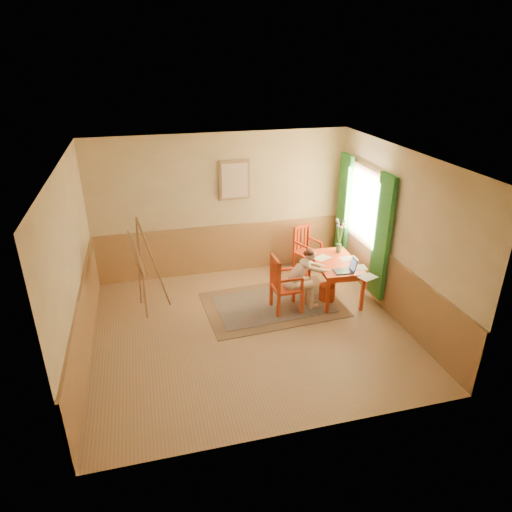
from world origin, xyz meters
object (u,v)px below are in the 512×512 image
object	(u,v)px
laptop	(346,269)
easel	(139,257)
chair_left	(284,284)
chair_back	(306,249)
table	(335,266)
figure	(301,277)

from	to	relation	value
laptop	easel	size ratio (longest dim) A/B	0.22
easel	chair_left	bearing A→B (deg)	-14.42
chair_back	easel	distance (m)	3.40
table	laptop	distance (m)	0.45
table	chair_left	xyz separation A→B (m)	(-1.04, -0.23, -0.12)
chair_left	laptop	bearing A→B (deg)	-10.30
figure	table	bearing A→B (deg)	17.78
chair_left	easel	distance (m)	2.48
chair_left	laptop	world-z (taller)	chair_left
chair_back	easel	size ratio (longest dim) A/B	0.56
chair_back	easel	bearing A→B (deg)	-166.62
chair_back	figure	distance (m)	1.51
figure	easel	bearing A→B (deg)	167.17
figure	laptop	bearing A→B (deg)	-14.36
figure	laptop	distance (m)	0.78
table	laptop	size ratio (longest dim) A/B	3.28
table	easel	size ratio (longest dim) A/B	0.73
figure	easel	distance (m)	2.76
figure	laptop	xyz separation A→B (m)	(0.74, -0.19, 0.15)
table	chair_back	distance (m)	1.16
table	laptop	bearing A→B (deg)	-89.05
chair_left	easel	xyz separation A→B (m)	(-2.35, 0.60, 0.51)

